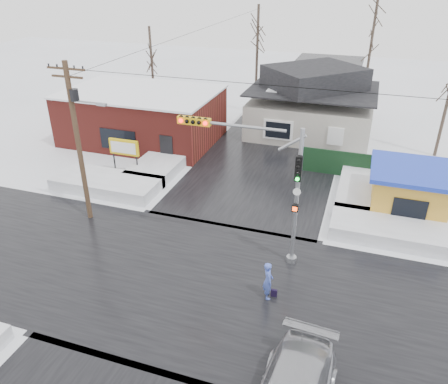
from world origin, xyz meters
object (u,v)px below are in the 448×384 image
(marquee_sign, at_px, (124,148))
(pedestrian, at_px, (268,281))
(traffic_signal, at_px, (264,176))
(kiosk, at_px, (409,190))
(utility_pole, at_px, (78,135))

(marquee_sign, distance_m, pedestrian, 15.67)
(traffic_signal, distance_m, pedestrian, 4.76)
(marquee_sign, xyz_separation_m, pedestrian, (12.48, -9.43, -1.00))
(kiosk, bearing_deg, marquee_sign, -178.45)
(marquee_sign, height_order, pedestrian, marquee_sign)
(utility_pole, xyz_separation_m, marquee_sign, (-1.07, 5.99, -3.19))
(traffic_signal, height_order, marquee_sign, traffic_signal)
(utility_pole, bearing_deg, pedestrian, -16.77)
(utility_pole, bearing_deg, kiosk, 20.44)
(pedestrian, bearing_deg, traffic_signal, -3.14)
(traffic_signal, bearing_deg, marquee_sign, 150.28)
(marquee_sign, xyz_separation_m, kiosk, (18.50, 0.50, -0.46))
(utility_pole, xyz_separation_m, kiosk, (17.43, 6.49, -3.65))
(kiosk, bearing_deg, utility_pole, -159.56)
(utility_pole, bearing_deg, traffic_signal, -2.95)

